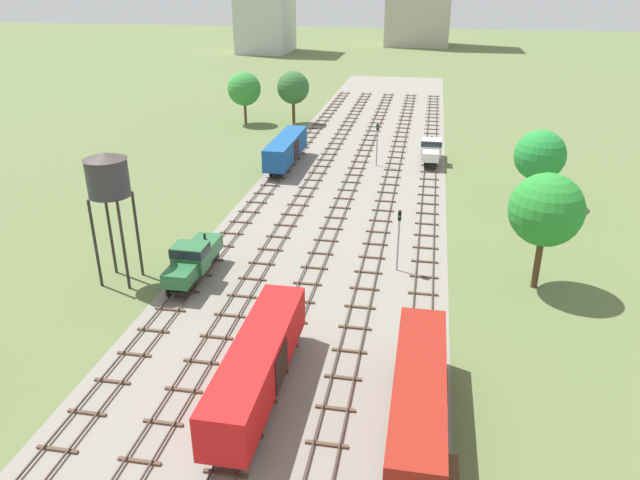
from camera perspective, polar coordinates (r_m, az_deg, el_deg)
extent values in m
plane|color=#5B6B3D|center=(71.98, 2.69, 4.84)|extent=(480.00, 480.00, 0.00)
cube|color=gray|center=(71.97, 2.69, 4.84)|extent=(22.97, 176.00, 0.01)
cube|color=#47382D|center=(74.79, -5.00, 5.69)|extent=(0.07, 126.00, 0.15)
cube|color=#47382D|center=(74.43, -3.93, 5.64)|extent=(0.07, 126.00, 0.15)
cube|color=brown|center=(37.01, -23.71, -17.79)|extent=(2.40, 0.22, 0.14)
cube|color=brown|center=(38.86, -21.30, -15.08)|extent=(2.40, 0.22, 0.14)
cube|color=brown|center=(40.85, -19.16, -12.60)|extent=(2.40, 0.22, 0.14)
cube|color=brown|center=(42.96, -17.27, -10.35)|extent=(2.40, 0.22, 0.14)
cube|color=brown|center=(45.17, -15.58, -8.30)|extent=(2.40, 0.22, 0.14)
cube|color=brown|center=(47.46, -14.07, -6.44)|extent=(2.40, 0.22, 0.14)
cube|color=brown|center=(49.84, -12.70, -4.75)|extent=(2.40, 0.22, 0.14)
cube|color=brown|center=(52.27, -11.47, -3.22)|extent=(2.40, 0.22, 0.14)
cube|color=brown|center=(54.76, -10.36, -1.82)|extent=(2.40, 0.22, 0.14)
cube|color=brown|center=(57.30, -9.34, -0.54)|extent=(2.40, 0.22, 0.14)
cube|color=brown|center=(59.89, -8.41, 0.62)|extent=(2.40, 0.22, 0.14)
cube|color=brown|center=(62.51, -7.55, 1.69)|extent=(2.40, 0.22, 0.14)
cube|color=brown|center=(65.16, -6.77, 2.68)|extent=(2.40, 0.22, 0.14)
cube|color=brown|center=(67.84, -6.05, 3.58)|extent=(2.40, 0.22, 0.14)
cube|color=brown|center=(70.55, -5.38, 4.42)|extent=(2.40, 0.22, 0.14)
cube|color=brown|center=(73.28, -4.75, 5.19)|extent=(2.40, 0.22, 0.14)
cube|color=brown|center=(76.03, -4.18, 5.91)|extent=(2.40, 0.22, 0.14)
cube|color=brown|center=(78.80, -3.64, 6.58)|extent=(2.40, 0.22, 0.14)
cube|color=brown|center=(81.58, -3.13, 7.20)|extent=(2.40, 0.22, 0.14)
cube|color=brown|center=(84.38, -2.66, 7.77)|extent=(2.40, 0.22, 0.14)
cube|color=brown|center=(87.20, -2.22, 8.32)|extent=(2.40, 0.22, 0.14)
cube|color=brown|center=(90.02, -1.80, 8.82)|extent=(2.40, 0.22, 0.14)
cube|color=brown|center=(92.86, -1.41, 9.30)|extent=(2.40, 0.22, 0.14)
cube|color=brown|center=(95.70, -1.04, 9.74)|extent=(2.40, 0.22, 0.14)
cube|color=brown|center=(98.56, -0.69, 10.16)|extent=(2.40, 0.22, 0.14)
cube|color=brown|center=(101.42, -0.36, 10.56)|extent=(2.40, 0.22, 0.14)
cube|color=brown|center=(104.29, -0.05, 10.94)|extent=(2.40, 0.22, 0.14)
cube|color=brown|center=(107.17, 0.25, 11.29)|extent=(2.40, 0.22, 0.14)
cube|color=brown|center=(110.06, 0.53, 11.62)|extent=(2.40, 0.22, 0.14)
cube|color=brown|center=(112.95, 0.80, 11.94)|extent=(2.40, 0.22, 0.14)
cube|color=brown|center=(115.84, 1.05, 12.24)|extent=(2.40, 0.22, 0.14)
cube|color=brown|center=(118.75, 1.29, 12.53)|extent=(2.40, 0.22, 0.14)
cube|color=brown|center=(121.65, 1.53, 12.80)|extent=(2.40, 0.22, 0.14)
cube|color=brown|center=(124.56, 1.75, 13.06)|extent=(2.40, 0.22, 0.14)
cube|color=brown|center=(127.48, 1.96, 13.31)|extent=(2.40, 0.22, 0.14)
cube|color=brown|center=(130.40, 2.16, 13.55)|extent=(2.40, 0.22, 0.14)
cube|color=brown|center=(133.32, 2.36, 13.77)|extent=(2.40, 0.22, 0.14)
cube|color=#47382D|center=(73.71, -1.42, 5.50)|extent=(0.07, 126.00, 0.15)
cube|color=#47382D|center=(73.45, -0.32, 5.44)|extent=(0.07, 126.00, 0.15)
cube|color=brown|center=(34.89, -16.80, -19.51)|extent=(2.40, 0.22, 0.14)
cube|color=brown|center=(36.85, -14.70, -16.48)|extent=(2.40, 0.22, 0.14)
cube|color=brown|center=(38.94, -12.87, -13.76)|extent=(2.40, 0.22, 0.14)
cube|color=brown|center=(41.15, -11.26, -11.30)|extent=(2.40, 0.22, 0.14)
cube|color=brown|center=(43.45, -9.85, -9.10)|extent=(2.40, 0.22, 0.14)
cube|color=brown|center=(45.83, -8.60, -7.11)|extent=(2.40, 0.22, 0.14)
cube|color=brown|center=(48.28, -7.48, -5.32)|extent=(2.40, 0.22, 0.14)
cube|color=brown|center=(50.79, -6.47, -3.70)|extent=(2.40, 0.22, 0.14)
cube|color=brown|center=(53.35, -5.57, -2.24)|extent=(2.40, 0.22, 0.14)
cube|color=brown|center=(55.96, -4.75, -0.91)|extent=(2.40, 0.22, 0.14)
cube|color=brown|center=(58.60, -4.00, 0.30)|extent=(2.40, 0.22, 0.14)
cube|color=brown|center=(61.27, -3.32, 1.40)|extent=(2.40, 0.22, 0.14)
cube|color=brown|center=(63.98, -2.70, 2.42)|extent=(2.40, 0.22, 0.14)
cube|color=brown|center=(66.71, -2.12, 3.35)|extent=(2.40, 0.22, 0.14)
cube|color=brown|center=(69.46, -1.59, 4.20)|extent=(2.40, 0.22, 0.14)
cube|color=brown|center=(72.23, -1.10, 4.99)|extent=(2.40, 0.22, 0.14)
cube|color=brown|center=(75.02, -0.65, 5.72)|extent=(2.40, 0.22, 0.14)
cube|color=brown|center=(77.82, -0.22, 6.40)|extent=(2.40, 0.22, 0.14)
cube|color=brown|center=(80.64, 0.17, 7.03)|extent=(2.40, 0.22, 0.14)
cube|color=brown|center=(83.47, 0.54, 7.62)|extent=(2.40, 0.22, 0.14)
cube|color=brown|center=(86.32, 0.89, 8.17)|extent=(2.40, 0.22, 0.14)
cube|color=brown|center=(89.17, 1.21, 8.68)|extent=(2.40, 0.22, 0.14)
cube|color=brown|center=(92.03, 1.52, 9.16)|extent=(2.40, 0.22, 0.14)
cube|color=brown|center=(94.90, 1.81, 9.61)|extent=(2.40, 0.22, 0.14)
cube|color=brown|center=(97.78, 2.08, 10.04)|extent=(2.40, 0.22, 0.14)
cube|color=brown|center=(100.67, 2.33, 10.44)|extent=(2.40, 0.22, 0.14)
cube|color=brown|center=(103.56, 2.58, 10.82)|extent=(2.40, 0.22, 0.14)
cube|color=brown|center=(106.46, 2.81, 11.18)|extent=(2.40, 0.22, 0.14)
cube|color=brown|center=(109.36, 3.03, 11.51)|extent=(2.40, 0.22, 0.14)
cube|color=brown|center=(112.27, 3.23, 11.83)|extent=(2.40, 0.22, 0.14)
cube|color=brown|center=(115.18, 3.43, 12.14)|extent=(2.40, 0.22, 0.14)
cube|color=brown|center=(118.10, 3.62, 12.43)|extent=(2.40, 0.22, 0.14)
cube|color=brown|center=(121.02, 3.80, 12.70)|extent=(2.40, 0.22, 0.14)
cube|color=brown|center=(123.95, 3.97, 12.96)|extent=(2.40, 0.22, 0.14)
cube|color=brown|center=(126.88, 4.13, 13.21)|extent=(2.40, 0.22, 0.14)
cube|color=brown|center=(129.81, 4.29, 13.45)|extent=(2.40, 0.22, 0.14)
cube|color=brown|center=(132.75, 4.44, 13.68)|extent=(2.40, 0.22, 0.14)
cube|color=#47382D|center=(72.94, 2.25, 5.29)|extent=(0.07, 126.00, 0.15)
cube|color=#47382D|center=(72.76, 3.37, 5.22)|extent=(0.07, 126.00, 0.15)
cube|color=brown|center=(33.31, -8.96, -21.11)|extent=(2.40, 0.22, 0.14)
cube|color=brown|center=(35.36, -7.34, -17.79)|extent=(2.40, 0.22, 0.14)
cube|color=brown|center=(37.54, -5.95, -14.83)|extent=(2.40, 0.22, 0.14)
cube|color=brown|center=(39.82, -4.74, -12.19)|extent=(2.40, 0.22, 0.14)
cube|color=brown|center=(42.20, -3.69, -9.85)|extent=(2.40, 0.22, 0.14)
cube|color=brown|center=(44.64, -2.77, -7.75)|extent=(2.40, 0.22, 0.14)
cube|color=brown|center=(47.16, -1.95, -5.87)|extent=(2.40, 0.22, 0.14)
cube|color=brown|center=(49.72, -1.21, -4.18)|extent=(2.40, 0.22, 0.14)
cube|color=brown|center=(52.34, -0.56, -2.66)|extent=(2.40, 0.22, 0.14)
cube|color=brown|center=(54.99, 0.03, -1.29)|extent=(2.40, 0.22, 0.14)
cube|color=brown|center=(57.68, 0.57, -0.04)|extent=(2.40, 0.22, 0.14)
cube|color=brown|center=(60.39, 1.06, 1.10)|extent=(2.40, 0.22, 0.14)
cube|color=brown|center=(63.13, 1.50, 2.13)|extent=(2.40, 0.22, 0.14)
cube|color=brown|center=(65.90, 1.91, 3.08)|extent=(2.40, 0.22, 0.14)
cube|color=brown|center=(68.68, 2.29, 3.96)|extent=(2.40, 0.22, 0.14)
cube|color=brown|center=(71.48, 2.64, 4.76)|extent=(2.40, 0.22, 0.14)
cube|color=brown|center=(74.30, 2.96, 5.51)|extent=(2.40, 0.22, 0.14)
cube|color=brown|center=(77.13, 3.26, 6.20)|extent=(2.40, 0.22, 0.14)
cube|color=brown|center=(79.97, 3.54, 6.84)|extent=(2.40, 0.22, 0.14)
cube|color=brown|center=(82.83, 3.80, 7.44)|extent=(2.40, 0.22, 0.14)
cube|color=brown|center=(85.69, 4.05, 7.99)|extent=(2.40, 0.22, 0.14)
cube|color=brown|center=(88.57, 4.28, 8.51)|extent=(2.40, 0.22, 0.14)
cube|color=brown|center=(91.45, 4.49, 9.00)|extent=(2.40, 0.22, 0.14)
cube|color=brown|center=(94.34, 4.69, 9.46)|extent=(2.40, 0.22, 0.14)
cube|color=brown|center=(97.23, 4.88, 9.89)|extent=(2.40, 0.22, 0.14)
cube|color=brown|center=(100.13, 5.06, 10.29)|extent=(2.40, 0.22, 0.14)
cube|color=brown|center=(103.04, 5.23, 10.68)|extent=(2.40, 0.22, 0.14)
cube|color=brown|center=(105.95, 5.40, 11.04)|extent=(2.40, 0.22, 0.14)
cube|color=brown|center=(108.87, 5.55, 11.38)|extent=(2.40, 0.22, 0.14)
cube|color=brown|center=(111.79, 5.70, 11.70)|extent=(2.40, 0.22, 0.14)
cube|color=brown|center=(114.72, 5.83, 12.01)|extent=(2.40, 0.22, 0.14)
cube|color=brown|center=(117.65, 5.97, 12.30)|extent=(2.40, 0.22, 0.14)
cube|color=brown|center=(120.58, 6.09, 12.58)|extent=(2.40, 0.22, 0.14)
cube|color=brown|center=(123.52, 6.21, 12.85)|extent=(2.40, 0.22, 0.14)
cube|color=brown|center=(126.46, 6.33, 13.10)|extent=(2.40, 0.22, 0.14)
cube|color=brown|center=(129.40, 6.44, 13.34)|extent=(2.40, 0.22, 0.14)
cube|color=brown|center=(132.34, 6.54, 13.57)|extent=(2.40, 0.22, 0.14)
cube|color=#47382D|center=(72.46, 5.97, 5.05)|extent=(0.07, 126.00, 0.15)
cube|color=#47382D|center=(72.38, 7.11, 4.97)|extent=(0.07, 126.00, 0.15)
cube|color=brown|center=(34.47, 0.64, -18.87)|extent=(2.40, 0.22, 0.14)
cube|color=brown|center=(36.70, 1.47, -15.74)|extent=(2.40, 0.22, 0.14)
cube|color=brown|center=(39.03, 2.18, -12.97)|extent=(2.40, 0.22, 0.14)
cube|color=brown|center=(41.45, 2.80, -10.51)|extent=(2.40, 0.22, 0.14)
cube|color=brown|center=(43.94, 3.34, -8.33)|extent=(2.40, 0.22, 0.14)
cube|color=brown|center=(46.49, 3.81, -6.39)|extent=(2.40, 0.22, 0.14)
cube|color=brown|center=(49.09, 4.23, -4.64)|extent=(2.40, 0.22, 0.14)
cube|color=brown|center=(51.74, 4.61, -3.08)|extent=(2.40, 0.22, 0.14)
cube|color=brown|center=(54.42, 4.95, -1.67)|extent=(2.40, 0.22, 0.14)
cube|color=brown|center=(57.13, 5.26, -0.39)|extent=(2.40, 0.22, 0.14)
cube|color=brown|center=(59.87, 5.54, 0.77)|extent=(2.40, 0.22, 0.14)
cube|color=brown|center=(62.64, 5.79, 1.83)|extent=(2.40, 0.22, 0.14)
cube|color=brown|center=(65.42, 6.03, 2.80)|extent=(2.40, 0.22, 0.14)
cube|color=brown|center=(68.23, 6.24, 3.69)|extent=(2.40, 0.22, 0.14)
cube|color=brown|center=(71.05, 6.44, 4.51)|extent=(2.40, 0.22, 0.14)
cube|color=brown|center=(73.88, 6.62, 5.27)|extent=(2.40, 0.22, 0.14)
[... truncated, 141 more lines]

